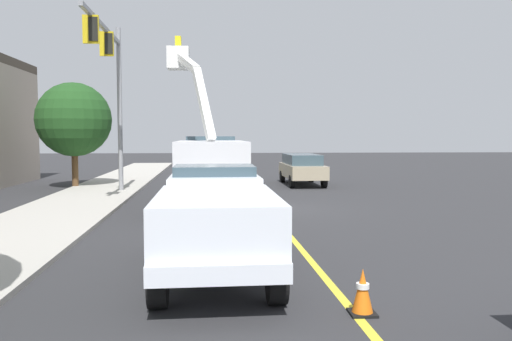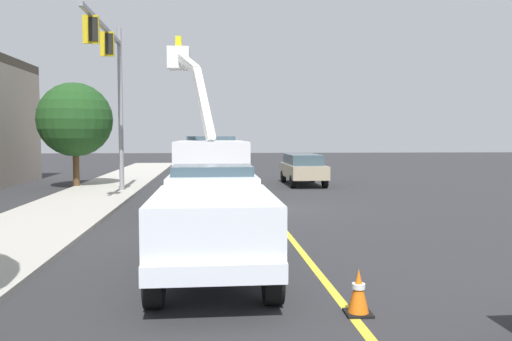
% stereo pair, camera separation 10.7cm
% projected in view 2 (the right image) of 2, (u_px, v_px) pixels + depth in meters
% --- Properties ---
extents(ground, '(120.00, 120.00, 0.00)m').
position_uv_depth(ground, '(268.00, 209.00, 18.52)').
color(ground, '#2D2D30').
extents(sidewalk_far_side, '(60.07, 5.02, 0.12)m').
position_uv_depth(sidewalk_far_side, '(64.00, 210.00, 17.85)').
color(sidewalk_far_side, '#B2ADA3').
rests_on(sidewalk_far_side, ground).
extents(lane_centre_stripe, '(49.99, 1.34, 0.01)m').
position_uv_depth(lane_centre_stripe, '(268.00, 209.00, 18.52)').
color(lane_centre_stripe, yellow).
rests_on(lane_centre_stripe, ground).
extents(utility_bucket_truck, '(8.26, 3.19, 6.85)m').
position_uv_depth(utility_bucket_truck, '(210.00, 164.00, 19.77)').
color(utility_bucket_truck, white).
rests_on(utility_bucket_truck, ground).
extents(service_pickup_truck, '(5.65, 2.30, 2.06)m').
position_uv_depth(service_pickup_truck, '(213.00, 218.00, 9.76)').
color(service_pickup_truck, white).
rests_on(service_pickup_truck, ground).
extents(passing_minivan, '(4.84, 2.04, 1.69)m').
position_uv_depth(passing_minivan, '(303.00, 167.00, 27.63)').
color(passing_minivan, tan).
rests_on(passing_minivan, ground).
extents(traffic_cone_leading, '(0.40, 0.40, 0.71)m').
position_uv_depth(traffic_cone_leading, '(358.00, 292.00, 7.61)').
color(traffic_cone_leading, black).
rests_on(traffic_cone_leading, ground).
extents(traffic_cone_mid_front, '(0.40, 0.40, 0.81)m').
position_uv_depth(traffic_cone_mid_front, '(248.00, 183.00, 24.33)').
color(traffic_cone_mid_front, black).
rests_on(traffic_cone_mid_front, ground).
extents(traffic_signal_mast, '(7.24, 0.63, 7.76)m').
position_uv_depth(traffic_signal_mast, '(112.00, 73.00, 21.49)').
color(traffic_signal_mast, gray).
rests_on(traffic_signal_mast, ground).
extents(street_tree_right, '(3.80, 3.80, 5.44)m').
position_uv_depth(street_tree_right, '(75.00, 120.00, 25.75)').
color(street_tree_right, brown).
rests_on(street_tree_right, ground).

